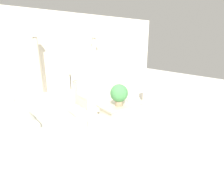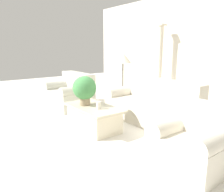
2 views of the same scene
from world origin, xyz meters
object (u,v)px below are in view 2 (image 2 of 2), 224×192
(floor_lamp, at_px, (123,60))
(sofa_long, at_px, (152,105))
(potted_plant, at_px, (85,89))
(armchair, at_px, (192,141))
(loveseat, at_px, (71,93))
(coffee_table, at_px, (94,117))

(floor_lamp, bearing_deg, sofa_long, -8.08)
(potted_plant, relative_size, armchair, 0.63)
(loveseat, height_order, potted_plant, potted_plant)
(loveseat, bearing_deg, armchair, -1.98)
(sofa_long, distance_m, armchair, 1.87)
(loveseat, bearing_deg, coffee_table, -13.06)
(sofa_long, bearing_deg, armchair, -31.17)
(loveseat, distance_m, armchair, 3.78)
(sofa_long, distance_m, coffee_table, 1.32)
(loveseat, relative_size, floor_lamp, 0.91)
(loveseat, height_order, armchair, loveseat)
(sofa_long, distance_m, loveseat, 2.33)
(potted_plant, bearing_deg, armchair, 9.74)
(sofa_long, distance_m, potted_plant, 1.51)
(loveseat, xyz_separation_m, coffee_table, (1.81, -0.42, -0.13))
(armchair, bearing_deg, potted_plant, -170.26)
(potted_plant, bearing_deg, coffee_table, 24.16)
(potted_plant, bearing_deg, sofa_long, 67.54)
(floor_lamp, height_order, armchair, floor_lamp)
(potted_plant, distance_m, armchair, 2.23)
(potted_plant, bearing_deg, floor_lamp, 113.02)
(coffee_table, xyz_separation_m, potted_plant, (-0.18, -0.08, 0.55))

